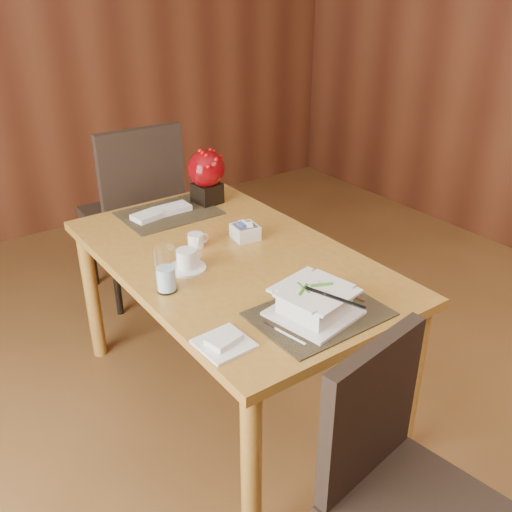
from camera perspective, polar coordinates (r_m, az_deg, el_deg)
ground at (r=2.46m, az=6.22°, el=-21.15°), size 6.00×6.00×0.00m
back_wall at (r=4.35m, az=-21.58°, el=19.80°), size 5.00×0.02×2.80m
dining_table at (r=2.42m, az=-2.41°, el=-2.01°), size 0.90×1.50×0.75m
placemat_near at (r=2.00m, az=6.35°, el=-5.78°), size 0.45×0.33×0.01m
placemat_far at (r=2.81m, az=-8.69°, el=4.26°), size 0.45×0.33×0.01m
soup_setting at (r=1.96m, az=5.84°, el=-4.68°), size 0.31×0.31×0.11m
coffee_cup at (r=2.27m, az=-6.94°, el=-0.51°), size 0.15×0.15×0.09m
water_glass at (r=2.11m, az=-9.04°, el=-1.35°), size 0.09×0.09×0.18m
creamer_jug at (r=2.44m, az=-6.06°, el=1.55°), size 0.10×0.10×0.06m
sugar_caddy at (r=2.51m, az=-1.09°, el=2.42°), size 0.12×0.12×0.06m
berry_decor at (r=2.86m, az=-4.99°, el=8.20°), size 0.19×0.19×0.27m
napkins_far at (r=2.79m, az=-9.24°, el=4.43°), size 0.30×0.13×0.03m
bread_plate at (r=1.84m, az=-3.22°, el=-8.76°), size 0.17×0.17×0.01m
near_chair at (r=1.80m, az=13.93°, el=-20.56°), size 0.49×0.49×0.93m
far_chair at (r=3.34m, az=-11.89°, el=5.05°), size 0.52×0.52×1.07m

